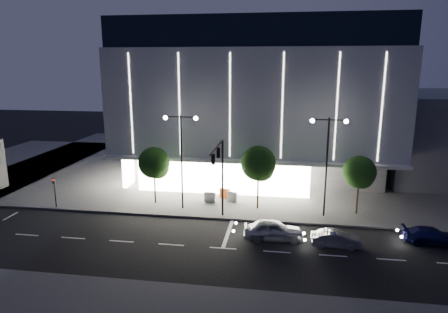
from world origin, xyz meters
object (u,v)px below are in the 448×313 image
Objects in this scene: street_lamp_west at (181,148)px; car_second at (336,239)px; tree_mid at (259,165)px; tree_left at (154,164)px; car_third at (432,236)px; traffic_mast at (220,167)px; tree_right at (360,174)px; barrier_b at (210,197)px; street_lamp_east at (327,152)px; car_lead at (273,230)px; barrier_c at (225,193)px; barrier_d at (232,197)px; ped_signal_far at (55,189)px.

street_lamp_west is 2.43× the size of car_second.
car_second is at bearing -47.72° from tree_mid.
car_third is at bearing -12.74° from tree_left.
traffic_mast reaches higher than tree_right.
car_third reaches higher than barrier_b.
street_lamp_east is 1.46× the size of tree_mid.
tree_mid is (-5.97, 1.02, -1.62)m from street_lamp_east.
tree_right is 5.01× the size of barrier_b.
street_lamp_east reaches higher than traffic_mast.
car_lead is at bearing -44.76° from barrier_b.
street_lamp_west is at bearing -176.36° from tree_right.
street_lamp_west is at bearing -118.76° from barrier_c.
car_third is (16.69, -1.67, -4.40)m from traffic_mast.
barrier_c and barrier_d have the same top height.
ped_signal_far is at bearing 74.89° from car_lead.
traffic_mast is 6.43× the size of barrier_d.
barrier_b is (-6.43, 7.44, -0.14)m from car_lead.
ped_signal_far is at bearing -164.39° from tree_left.
street_lamp_west reaches higher than tree_left.
car_second is 7.51m from car_third.
tree_right is (9.00, -0.00, -0.45)m from tree_mid.
car_third is at bearing -11.82° from street_lamp_west.
car_second is (4.70, -0.55, -0.18)m from car_lead.
car_third is (7.69, -4.33, -5.33)m from street_lamp_east.
street_lamp_west is 12.76m from ped_signal_far.
street_lamp_west reaches higher than barrier_d.
tree_right is at bearing 17.02° from traffic_mast.
traffic_mast reaches higher than barrier_d.
street_lamp_east is 12.18m from barrier_b.
car_third is at bearing -21.39° from tree_mid.
traffic_mast is at bearing -163.52° from street_lamp_east.
street_lamp_east is 10.42m from barrier_d.
street_lamp_east reaches higher than tree_left.
tree_mid is at bearing 8.26° from street_lamp_west.
street_lamp_east reaches higher than barrier_d.
street_lamp_east is at bearing 8.61° from barrier_d.
traffic_mast is 6.43× the size of barrier_b.
car_third is at bearing -7.19° from barrier_c.
car_third is 3.92× the size of barrier_d.
car_lead is (4.66, -2.73, -4.24)m from traffic_mast.
car_lead is (20.66, -3.89, -1.09)m from ped_signal_far.
car_second is at bearing -86.53° from street_lamp_east.
barrier_b is at bearing -116.12° from barrier_c.
barrier_d is (-8.97, 8.47, 0.04)m from car_second.
tree_mid is (10.00, 0.00, 0.30)m from tree_left.
tree_left is 1.23× the size of car_lead.
tree_mid is at bearing -4.74° from barrier_d.
barrier_c is 1.25m from barrier_d.
car_third is at bearing -48.92° from tree_right.
ped_signal_far is at bearing -161.61° from barrier_b.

